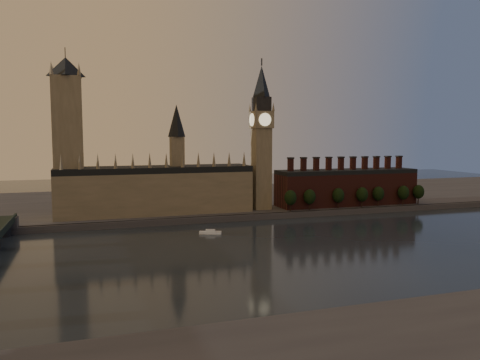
% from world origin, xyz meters
% --- Properties ---
extents(ground, '(900.00, 900.00, 0.00)m').
position_xyz_m(ground, '(0.00, 0.00, 0.00)').
color(ground, black).
rests_on(ground, ground).
extents(north_bank, '(900.00, 182.00, 4.00)m').
position_xyz_m(north_bank, '(0.00, 178.04, 2.00)').
color(north_bank, '#4A4A4F').
rests_on(north_bank, ground).
extents(palace_of_westminster, '(130.00, 30.30, 74.00)m').
position_xyz_m(palace_of_westminster, '(-64.41, 114.91, 21.63)').
color(palace_of_westminster, gray).
rests_on(palace_of_westminster, north_bank).
extents(victoria_tower, '(24.00, 24.00, 108.00)m').
position_xyz_m(victoria_tower, '(-120.00, 115.00, 59.09)').
color(victoria_tower, gray).
rests_on(victoria_tower, north_bank).
extents(big_ben, '(15.00, 15.00, 107.00)m').
position_xyz_m(big_ben, '(10.00, 110.00, 56.83)').
color(big_ben, gray).
rests_on(big_ben, north_bank).
extents(chimney_block, '(110.00, 25.00, 37.00)m').
position_xyz_m(chimney_block, '(80.00, 110.00, 17.82)').
color(chimney_block, '#4F211E').
rests_on(chimney_block, north_bank).
extents(embankment_tree_0, '(8.60, 8.60, 14.88)m').
position_xyz_m(embankment_tree_0, '(25.91, 93.86, 13.47)').
color(embankment_tree_0, black).
rests_on(embankment_tree_0, north_bank).
extents(embankment_tree_1, '(8.60, 8.60, 14.88)m').
position_xyz_m(embankment_tree_1, '(41.05, 94.50, 13.47)').
color(embankment_tree_1, black).
rests_on(embankment_tree_1, north_bank).
extents(embankment_tree_2, '(8.60, 8.60, 14.88)m').
position_xyz_m(embankment_tree_2, '(64.46, 95.01, 13.47)').
color(embankment_tree_2, black).
rests_on(embankment_tree_2, north_bank).
extents(embankment_tree_3, '(8.60, 8.60, 14.88)m').
position_xyz_m(embankment_tree_3, '(83.88, 94.17, 13.47)').
color(embankment_tree_3, black).
rests_on(embankment_tree_3, north_bank).
extents(embankment_tree_4, '(8.60, 8.60, 14.88)m').
position_xyz_m(embankment_tree_4, '(98.20, 94.70, 13.47)').
color(embankment_tree_4, black).
rests_on(embankment_tree_4, north_bank).
extents(embankment_tree_5, '(8.60, 8.60, 14.88)m').
position_xyz_m(embankment_tree_5, '(120.06, 94.09, 13.47)').
color(embankment_tree_5, black).
rests_on(embankment_tree_5, north_bank).
extents(embankment_tree_6, '(8.60, 8.60, 14.88)m').
position_xyz_m(embankment_tree_6, '(134.45, 94.80, 13.47)').
color(embankment_tree_6, black).
rests_on(embankment_tree_6, north_bank).
extents(river_boat, '(13.26, 7.45, 2.55)m').
position_xyz_m(river_boat, '(-41.92, 55.40, 0.98)').
color(river_boat, silver).
rests_on(river_boat, ground).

